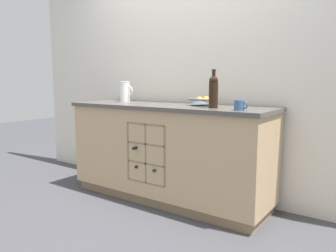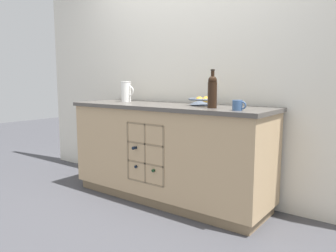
{
  "view_description": "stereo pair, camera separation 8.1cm",
  "coord_description": "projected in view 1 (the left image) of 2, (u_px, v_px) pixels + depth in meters",
  "views": [
    {
      "loc": [
        1.76,
        -2.48,
        1.13
      ],
      "look_at": [
        0.0,
        0.0,
        0.71
      ],
      "focal_mm": 35.0,
      "sensor_mm": 36.0,
      "label": 1
    },
    {
      "loc": [
        1.83,
        -2.43,
        1.13
      ],
      "look_at": [
        0.0,
        0.0,
        0.71
      ],
      "focal_mm": 35.0,
      "sensor_mm": 36.0,
      "label": 2
    }
  ],
  "objects": [
    {
      "name": "standing_wine_bottle",
      "position": [
        213.0,
        91.0,
        2.65
      ],
      "size": [
        0.08,
        0.08,
        0.31
      ],
      "color": "black",
      "rests_on": "kitchen_island"
    },
    {
      "name": "white_pitcher",
      "position": [
        125.0,
        91.0,
        3.44
      ],
      "size": [
        0.16,
        0.11,
        0.21
      ],
      "color": "white",
      "rests_on": "kitchen_island"
    },
    {
      "name": "ceramic_mug",
      "position": [
        240.0,
        105.0,
        2.46
      ],
      "size": [
        0.11,
        0.08,
        0.08
      ],
      "color": "#385684",
      "rests_on": "kitchen_island"
    },
    {
      "name": "fruit_bowl",
      "position": [
        203.0,
        101.0,
        2.94
      ],
      "size": [
        0.25,
        0.25,
        0.08
      ],
      "color": "#4C5666",
      "rests_on": "kitchen_island"
    },
    {
      "name": "ground_plane",
      "position": [
        168.0,
        199.0,
        3.17
      ],
      "size": [
        14.0,
        14.0,
        0.0
      ],
      "primitive_type": "plane",
      "color": "#424247"
    },
    {
      "name": "kitchen_island",
      "position": [
        168.0,
        152.0,
        3.1
      ],
      "size": [
        1.99,
        0.66,
        0.91
      ],
      "color": "#8B7354",
      "rests_on": "ground_plane"
    },
    {
      "name": "back_wall",
      "position": [
        189.0,
        67.0,
        3.29
      ],
      "size": [
        4.4,
        0.06,
        2.55
      ],
      "primitive_type": "cube",
      "color": "silver",
      "rests_on": "ground_plane"
    }
  ]
}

